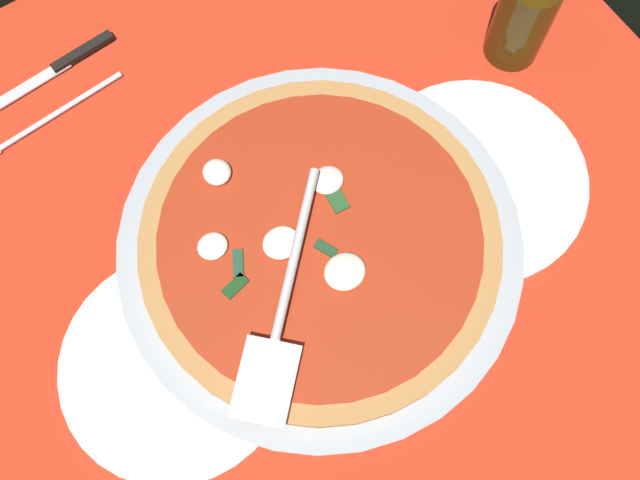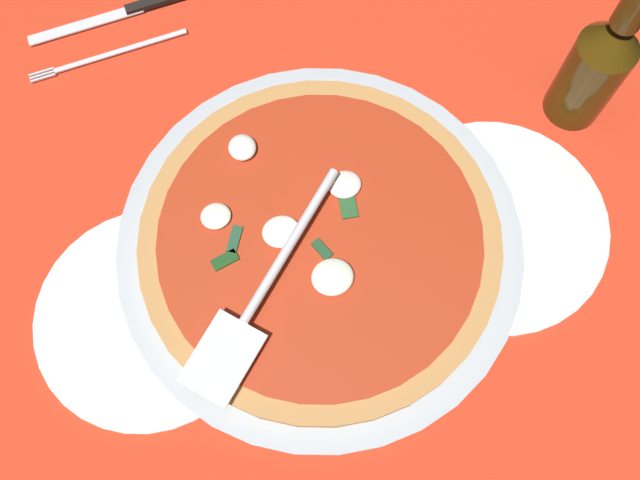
{
  "view_description": "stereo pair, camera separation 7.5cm",
  "coord_description": "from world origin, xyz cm",
  "px_view_note": "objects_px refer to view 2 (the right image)",
  "views": [
    {
      "loc": [
        -11.86,
        -19.8,
        73.44
      ],
      "look_at": [
        1.96,
        1.37,
        2.28
      ],
      "focal_mm": 39.79,
      "sensor_mm": 36.0,
      "label": 1
    },
    {
      "loc": [
        -5.0,
        -22.93,
        73.44
      ],
      "look_at": [
        1.96,
        1.37,
        2.28
      ],
      "focal_mm": 39.79,
      "sensor_mm": 36.0,
      "label": 2
    }
  ],
  "objects_px": {
    "dinner_plate_right": "(494,225)",
    "pizza_server": "(263,290)",
    "dinner_plate_left": "(149,317)",
    "place_setting_far": "(118,34)",
    "pizza": "(319,240)",
    "beer_bottle": "(598,64)"
  },
  "relations": [
    {
      "from": "dinner_plate_left",
      "to": "pizza_server",
      "type": "height_order",
      "value": "pizza_server"
    },
    {
      "from": "dinner_plate_left",
      "to": "pizza_server",
      "type": "distance_m",
      "value": 0.13
    },
    {
      "from": "place_setting_far",
      "to": "beer_bottle",
      "type": "xyz_separation_m",
      "value": [
        0.49,
        -0.25,
        0.09
      ]
    },
    {
      "from": "pizza",
      "to": "pizza_server",
      "type": "relative_size",
      "value": 1.82
    },
    {
      "from": "pizza",
      "to": "beer_bottle",
      "type": "bearing_deg",
      "value": 14.34
    },
    {
      "from": "pizza",
      "to": "pizza_server",
      "type": "height_order",
      "value": "pizza_server"
    },
    {
      "from": "beer_bottle",
      "to": "dinner_plate_right",
      "type": "bearing_deg",
      "value": -140.47
    },
    {
      "from": "pizza_server",
      "to": "place_setting_far",
      "type": "xyz_separation_m",
      "value": [
        -0.09,
        0.38,
        -0.04
      ]
    },
    {
      "from": "place_setting_far",
      "to": "beer_bottle",
      "type": "bearing_deg",
      "value": 149.09
    },
    {
      "from": "dinner_plate_left",
      "to": "beer_bottle",
      "type": "bearing_deg",
      "value": 12.11
    },
    {
      "from": "dinner_plate_left",
      "to": "beer_bottle",
      "type": "distance_m",
      "value": 0.54
    },
    {
      "from": "place_setting_far",
      "to": "pizza",
      "type": "bearing_deg",
      "value": 111.68
    },
    {
      "from": "dinner_plate_right",
      "to": "pizza_server",
      "type": "relative_size",
      "value": 1.18
    },
    {
      "from": "pizza_server",
      "to": "beer_bottle",
      "type": "xyz_separation_m",
      "value": [
        0.4,
        0.13,
        0.05
      ]
    },
    {
      "from": "pizza",
      "to": "pizza_server",
      "type": "distance_m",
      "value": 0.09
    },
    {
      "from": "dinner_plate_right",
      "to": "pizza_server",
      "type": "height_order",
      "value": "pizza_server"
    },
    {
      "from": "pizza_server",
      "to": "beer_bottle",
      "type": "distance_m",
      "value": 0.43
    },
    {
      "from": "dinner_plate_left",
      "to": "pizza_server",
      "type": "xyz_separation_m",
      "value": [
        0.12,
        -0.02,
        0.04
      ]
    },
    {
      "from": "dinner_plate_left",
      "to": "pizza_server",
      "type": "relative_size",
      "value": 1.12
    },
    {
      "from": "pizza",
      "to": "beer_bottle",
      "type": "relative_size",
      "value": 1.63
    },
    {
      "from": "beer_bottle",
      "to": "pizza",
      "type": "bearing_deg",
      "value": -165.66
    },
    {
      "from": "pizza_server",
      "to": "place_setting_far",
      "type": "distance_m",
      "value": 0.39
    }
  ]
}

